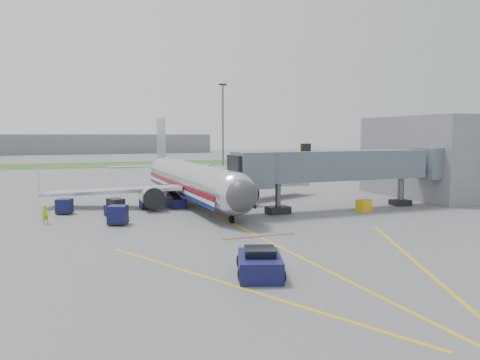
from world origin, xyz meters
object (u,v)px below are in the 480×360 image
object	(u,v)px
airliner	(191,180)
belt_loader	(174,202)
pushback_tug	(260,264)
ramp_worker	(45,214)
baggage_tug	(116,209)

from	to	relation	value
airliner	belt_loader	xyz separation A→B (m)	(-2.51, -2.23, -2.10)
pushback_tug	belt_loader	bearing A→B (deg)	86.73
pushback_tug	belt_loader	size ratio (longest dim) A/B	0.93
ramp_worker	pushback_tug	bearing A→B (deg)	-85.91
baggage_tug	ramp_worker	size ratio (longest dim) A/B	1.68
baggage_tug	ramp_worker	world-z (taller)	baggage_tug
belt_loader	ramp_worker	distance (m)	13.80
baggage_tug	belt_loader	bearing A→B (deg)	32.55
airliner	ramp_worker	distance (m)	17.10
pushback_tug	airliner	bearing A→B (deg)	81.96
pushback_tug	baggage_tug	world-z (taller)	baggage_tug
baggage_tug	belt_loader	world-z (taller)	belt_loader
baggage_tug	belt_loader	distance (m)	7.84
airliner	belt_loader	world-z (taller)	airliner
airliner	belt_loader	size ratio (longest dim) A/B	7.67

